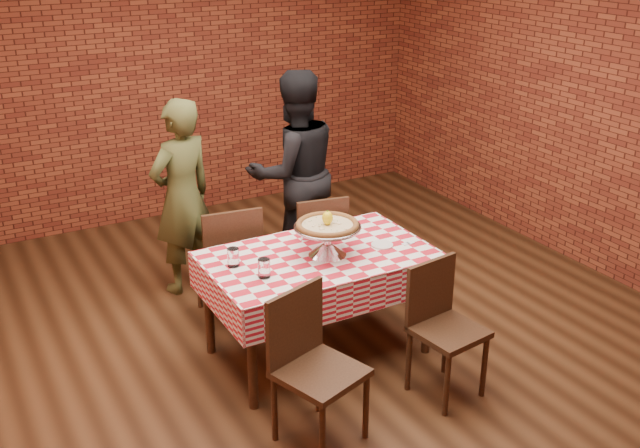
# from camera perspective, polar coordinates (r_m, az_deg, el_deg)

# --- Properties ---
(ground) EXTENTS (6.00, 6.00, 0.00)m
(ground) POSITION_cam_1_polar(r_m,az_deg,el_deg) (5.30, -0.57, -9.65)
(ground) COLOR black
(ground) RESTS_ON ground
(back_wall) EXTENTS (5.50, 0.00, 5.50)m
(back_wall) POSITION_cam_1_polar(r_m,az_deg,el_deg) (7.39, -12.05, 11.36)
(back_wall) COLOR maroon
(back_wall) RESTS_ON ground
(table) EXTENTS (1.48, 0.89, 0.75)m
(table) POSITION_cam_1_polar(r_m,az_deg,el_deg) (5.09, -0.14, -6.24)
(table) COLOR #3E2715
(table) RESTS_ON ground
(tablecloth) EXTENTS (1.52, 0.93, 0.25)m
(tablecloth) POSITION_cam_1_polar(r_m,az_deg,el_deg) (4.97, -0.14, -3.66)
(tablecloth) COLOR red
(tablecloth) RESTS_ON table
(pizza_stand) EXTENTS (0.50, 0.50, 0.20)m
(pizza_stand) POSITION_cam_1_polar(r_m,az_deg,el_deg) (4.87, 0.57, -1.27)
(pizza_stand) COLOR silver
(pizza_stand) RESTS_ON tablecloth
(pizza) EXTENTS (0.45, 0.45, 0.03)m
(pizza) POSITION_cam_1_polar(r_m,az_deg,el_deg) (4.83, 0.58, -0.11)
(pizza) COLOR beige
(pizza) RESTS_ON pizza_stand
(lemon) EXTENTS (0.08, 0.08, 0.09)m
(lemon) POSITION_cam_1_polar(r_m,az_deg,el_deg) (4.81, 0.58, 0.47)
(lemon) COLOR yellow
(lemon) RESTS_ON pizza
(water_glass_left) EXTENTS (0.08, 0.08, 0.12)m
(water_glass_left) POSITION_cam_1_polar(r_m,az_deg,el_deg) (4.60, -4.34, -3.42)
(water_glass_left) COLOR white
(water_glass_left) RESTS_ON tablecloth
(water_glass_right) EXTENTS (0.08, 0.08, 0.12)m
(water_glass_right) POSITION_cam_1_polar(r_m,az_deg,el_deg) (4.76, -6.71, -2.57)
(water_glass_right) COLOR white
(water_glass_right) RESTS_ON tablecloth
(side_plate) EXTENTS (0.15, 0.15, 0.01)m
(side_plate) POSITION_cam_1_polar(r_m,az_deg,el_deg) (5.06, 4.82, -1.62)
(side_plate) COLOR white
(side_plate) RESTS_ON tablecloth
(sweetener_packet_a) EXTENTS (0.06, 0.04, 0.00)m
(sweetener_packet_a) POSITION_cam_1_polar(r_m,az_deg,el_deg) (5.10, 6.63, -1.53)
(sweetener_packet_a) COLOR white
(sweetener_packet_a) RESTS_ON tablecloth
(sweetener_packet_b) EXTENTS (0.05, 0.04, 0.00)m
(sweetener_packet_b) POSITION_cam_1_polar(r_m,az_deg,el_deg) (5.12, 7.00, -1.45)
(sweetener_packet_b) COLOR white
(sweetener_packet_b) RESTS_ON tablecloth
(condiment_caddy) EXTENTS (0.11, 0.10, 0.13)m
(condiment_caddy) POSITION_cam_1_polar(r_m,az_deg,el_deg) (5.12, -1.06, -0.50)
(condiment_caddy) COLOR silver
(condiment_caddy) RESTS_ON tablecloth
(chair_near_left) EXTENTS (0.55, 0.55, 0.92)m
(chair_near_left) POSITION_cam_1_polar(r_m,az_deg,el_deg) (4.25, 0.03, -11.37)
(chair_near_left) COLOR #3E2715
(chair_near_left) RESTS_ON ground
(chair_near_right) EXTENTS (0.44, 0.44, 0.87)m
(chair_near_right) POSITION_cam_1_polar(r_m,az_deg,el_deg) (4.71, 9.89, -8.32)
(chair_near_right) COLOR #3E2715
(chair_near_right) RESTS_ON ground
(chair_far_left) EXTENTS (0.49, 0.49, 0.92)m
(chair_far_left) POSITION_cam_1_polar(r_m,az_deg,el_deg) (5.57, -7.14, -2.75)
(chair_far_left) COLOR #3E2715
(chair_far_left) RESTS_ON ground
(chair_far_right) EXTENTS (0.47, 0.47, 0.89)m
(chair_far_right) POSITION_cam_1_polar(r_m,az_deg,el_deg) (5.82, -0.37, -1.59)
(chair_far_right) COLOR #3E2715
(chair_far_right) RESTS_ON ground
(diner_olive) EXTENTS (0.67, 0.55, 1.58)m
(diner_olive) POSITION_cam_1_polar(r_m,az_deg,el_deg) (5.92, -10.58, 2.06)
(diner_olive) COLOR #454924
(diner_olive) RESTS_ON ground
(diner_black) EXTENTS (0.87, 0.70, 1.72)m
(diner_black) POSITION_cam_1_polar(r_m,az_deg,el_deg) (6.18, -1.99, 3.98)
(diner_black) COLOR black
(diner_black) RESTS_ON ground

